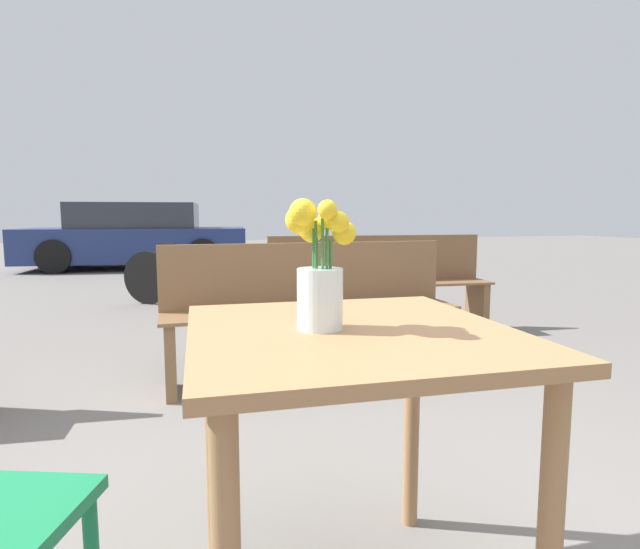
{
  "coord_description": "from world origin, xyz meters",
  "views": [
    {
      "loc": [
        -0.4,
        -1.1,
        1.02
      ],
      "look_at": [
        -0.07,
        0.01,
        0.88
      ],
      "focal_mm": 28.0,
      "sensor_mm": 36.0,
      "label": 1
    }
  ],
  "objects_px": {
    "bench_near": "(311,304)",
    "bench_middle": "(379,279)",
    "table_front": "(350,379)",
    "bicycle": "(182,278)",
    "parked_car": "(137,237)",
    "flower_vase": "(319,274)"
  },
  "relations": [
    {
      "from": "bench_middle",
      "to": "parked_car",
      "type": "bearing_deg",
      "value": 110.5
    },
    {
      "from": "bench_middle",
      "to": "bicycle",
      "type": "height_order",
      "value": "bench_middle"
    },
    {
      "from": "bicycle",
      "to": "bench_middle",
      "type": "bearing_deg",
      "value": -48.15
    },
    {
      "from": "flower_vase",
      "to": "bench_near",
      "type": "relative_size",
      "value": 0.17
    },
    {
      "from": "bench_middle",
      "to": "parked_car",
      "type": "relative_size",
      "value": 0.45
    },
    {
      "from": "flower_vase",
      "to": "parked_car",
      "type": "height_order",
      "value": "parked_car"
    },
    {
      "from": "bench_middle",
      "to": "flower_vase",
      "type": "bearing_deg",
      "value": -115.65
    },
    {
      "from": "bench_near",
      "to": "table_front",
      "type": "bearing_deg",
      "value": -102.53
    },
    {
      "from": "flower_vase",
      "to": "parked_car",
      "type": "distance_m",
      "value": 9.33
    },
    {
      "from": "bench_middle",
      "to": "bicycle",
      "type": "bearing_deg",
      "value": 131.85
    },
    {
      "from": "table_front",
      "to": "bench_middle",
      "type": "distance_m",
      "value": 3.17
    },
    {
      "from": "table_front",
      "to": "parked_car",
      "type": "relative_size",
      "value": 0.19
    },
    {
      "from": "bench_middle",
      "to": "bench_near",
      "type": "bearing_deg",
      "value": -131.56
    },
    {
      "from": "flower_vase",
      "to": "bicycle",
      "type": "relative_size",
      "value": 0.23
    },
    {
      "from": "flower_vase",
      "to": "bench_near",
      "type": "height_order",
      "value": "flower_vase"
    },
    {
      "from": "parked_car",
      "to": "bicycle",
      "type": "bearing_deg",
      "value": -80.53
    },
    {
      "from": "table_front",
      "to": "flower_vase",
      "type": "distance_m",
      "value": 0.27
    },
    {
      "from": "flower_vase",
      "to": "parked_car",
      "type": "bearing_deg",
      "value": 96.24
    },
    {
      "from": "bench_near",
      "to": "bench_middle",
      "type": "xyz_separation_m",
      "value": [
        0.89,
        1.0,
        0.0
      ]
    },
    {
      "from": "bench_near",
      "to": "bench_middle",
      "type": "relative_size",
      "value": 0.94
    },
    {
      "from": "table_front",
      "to": "bench_near",
      "type": "xyz_separation_m",
      "value": [
        0.42,
        1.88,
        -0.16
      ]
    },
    {
      "from": "table_front",
      "to": "parked_car",
      "type": "height_order",
      "value": "parked_car"
    }
  ]
}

